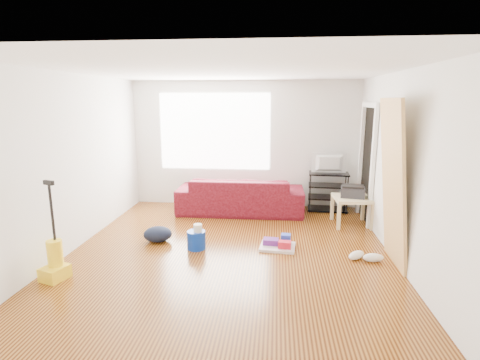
# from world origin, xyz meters

# --- Properties ---
(room) EXTENTS (4.51, 5.01, 2.51)m
(room) POSITION_xyz_m (0.07, 0.15, 1.25)
(room) COLOR #3D1807
(room) RESTS_ON ground
(sofa) EXTENTS (2.37, 0.93, 0.69)m
(sofa) POSITION_xyz_m (-0.03, 1.95, 0.00)
(sofa) COLOR #350109
(sofa) RESTS_ON ground
(tv_stand) EXTENTS (0.78, 0.48, 0.75)m
(tv_stand) POSITION_xyz_m (1.65, 2.22, 0.38)
(tv_stand) COLOR black
(tv_stand) RESTS_ON ground
(tv) EXTENTS (0.65, 0.09, 0.37)m
(tv) POSITION_xyz_m (1.65, 2.22, 0.94)
(tv) COLOR black
(tv) RESTS_ON tv_stand
(side_table) EXTENTS (0.64, 0.64, 0.49)m
(side_table) POSITION_xyz_m (1.95, 1.41, 0.42)
(side_table) COLOR beige
(side_table) RESTS_ON ground
(printer) EXTENTS (0.44, 0.37, 0.21)m
(printer) POSITION_xyz_m (1.95, 1.41, 0.59)
(printer) COLOR #222227
(printer) RESTS_ON side_table
(bucket) EXTENTS (0.32, 0.32, 0.27)m
(bucket) POSITION_xyz_m (-0.50, 0.09, 0.00)
(bucket) COLOR #082DA0
(bucket) RESTS_ON ground
(toilet_paper) EXTENTS (0.12, 0.12, 0.11)m
(toilet_paper) POSITION_xyz_m (-0.47, 0.07, 0.19)
(toilet_paper) COLOR silver
(toilet_paper) RESTS_ON bucket
(cleaning_tray) EXTENTS (0.54, 0.45, 0.18)m
(cleaning_tray) POSITION_xyz_m (0.69, 0.23, 0.05)
(cleaning_tray) COLOR silver
(cleaning_tray) RESTS_ON ground
(backpack) EXTENTS (0.48, 0.42, 0.23)m
(backpack) POSITION_xyz_m (-1.14, 0.31, 0.00)
(backpack) COLOR black
(backpack) RESTS_ON ground
(sneakers) EXTENTS (0.50, 0.27, 0.11)m
(sneakers) POSITION_xyz_m (1.85, -0.10, 0.06)
(sneakers) COLOR white
(sneakers) RESTS_ON ground
(vacuum) EXTENTS (0.33, 0.35, 1.21)m
(vacuum) POSITION_xyz_m (-2.00, -0.99, 0.22)
(vacuum) COLOR yellow
(vacuum) RESTS_ON ground
(door_panel) EXTENTS (0.27, 0.86, 2.15)m
(door_panel) POSITION_xyz_m (2.13, -0.13, 0.00)
(door_panel) COLOR tan
(door_panel) RESTS_ON ground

